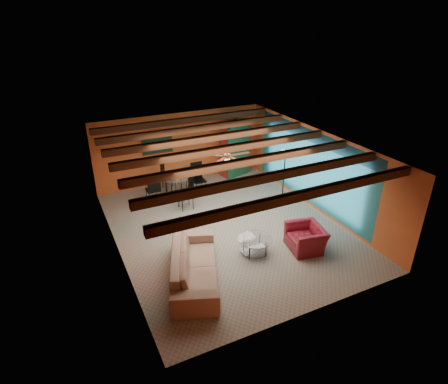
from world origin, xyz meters
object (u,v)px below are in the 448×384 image
armchair (306,238)px  potted_plant (236,119)px  sofa (194,265)px  armoire (235,150)px  floor_lamp (284,176)px  coffee_table (255,246)px  dining_table (176,183)px  vase (175,165)px

armchair → potted_plant: potted_plant is taller
sofa → armoire: (3.99, 5.51, 0.62)m
floor_lamp → coffee_table: bearing=-136.2°
armchair → dining_table: dining_table is taller
armchair → floor_lamp: bearing=169.1°
potted_plant → armchair: bearing=-97.0°
armchair → coffee_table: bearing=-95.2°
potted_plant → coffee_table: bearing=-111.9°
armoire → coffee_table: bearing=-130.4°
coffee_table → floor_lamp: bearing=43.8°
sofa → potted_plant: (3.99, 5.51, 1.88)m
floor_lamp → armoire: bearing=99.2°
armoire → vase: armoire is taller
sofa → armoire: bearing=-14.8°
sofa → armchair: 3.30m
sofa → potted_plant: potted_plant is taller
dining_table → floor_lamp: floor_lamp is taller
floor_lamp → vase: (-3.34, 1.71, 0.36)m
sofa → potted_plant: size_ratio=5.99×
coffee_table → armoire: armoire is taller
coffee_table → potted_plant: 5.99m
sofa → coffee_table: size_ratio=3.00×
armoire → floor_lamp: (0.45, -2.78, -0.13)m
dining_table → vase: (0.00, 0.00, 0.67)m
armchair → floor_lamp: size_ratio=0.58×
armoire → sofa: bearing=-144.5°
armchair → coffee_table: size_ratio=1.12×
sofa → coffee_table: (1.89, 0.29, -0.17)m
sofa → floor_lamp: size_ratio=1.56×
armchair → potted_plant: bearing=-176.1°
armchair → dining_table: (-2.19, 4.56, 0.24)m
dining_table → vase: bearing=0.0°
floor_lamp → vase: bearing=152.8°
sofa → floor_lamp: (4.44, 2.74, 0.49)m
armchair → armoire: 5.71m
sofa → armchair: sofa is taller
floor_lamp → sofa: bearing=-148.3°
armoire → potted_plant: potted_plant is taller
potted_plant → armoire: bearing=0.0°
armchair → dining_table: 5.06m
floor_lamp → vase: size_ratio=9.78×
sofa → armchair: bearing=-70.9°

